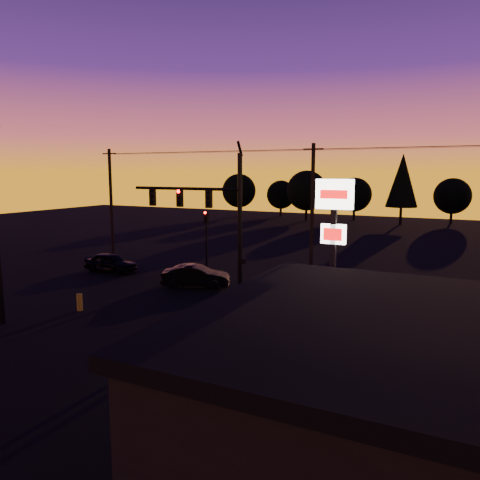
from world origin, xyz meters
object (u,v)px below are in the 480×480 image
Objects in this scene: traffic_signal_mast at (212,214)px; secondary_signal at (206,232)px; bollard at (80,302)px; car_left at (110,262)px; car_right at (317,285)px; pylon_sign at (334,226)px; car_mid at (196,276)px; suv_parked at (329,360)px.

traffic_signal_mast is 9.19m from secondary_signal.
secondary_signal is at bearing 85.74° from bollard.
secondary_signal is 7.17m from car_left.
secondary_signal is 10.17m from car_right.
pylon_sign is 1.71× the size of car_left.
secondary_signal reaches higher than car_left.
pylon_sign is 1.36× the size of car_right.
bollard is (-0.84, -11.27, -2.43)m from secondary_signal.
secondary_signal is 0.87× the size of car_right.
car_right is (15.30, -0.07, 0.05)m from car_left.
traffic_signal_mast is 2.06× the size of car_mid.
traffic_signal_mast reaches higher than car_left.
traffic_signal_mast is at bearing 33.34° from bollard.
car_right reaches higher than bollard.
car_left is at bearing 59.94° from car_mid.
car_left is 0.74× the size of suv_parked.
suv_parked reaches higher than car_left.
suv_parked is (13.76, -2.18, 0.31)m from bollard.
pylon_sign is at bearing -141.83° from car_mid.
car_mid is (-10.16, 5.64, -4.23)m from pylon_sign.
traffic_signal_mast is 1.71× the size of car_right.
suv_parked is at bearing -118.17° from car_left.
pylon_sign is (12.00, -9.99, 2.05)m from secondary_signal.
bollard is 7.43m from car_mid.
bollard is at bearing -147.15° from car_left.
suv_parked is (11.07, -9.10, 0.06)m from car_mid.
bollard is 9.43m from car_left.
car_right is (9.34, -3.42, -2.14)m from secondary_signal.
traffic_signal_mast reaches higher than car_right.
bollard is (-12.84, -1.28, -4.48)m from pylon_sign.
traffic_signal_mast is at bearing -110.91° from car_left.
traffic_signal_mast is 12.38m from car_left.
car_right is (10.18, 7.85, 0.29)m from bollard.
car_left is 15.30m from car_right.
traffic_signal_mast is at bearing 157.38° from suv_parked.
pylon_sign reaches higher than suv_parked.
bollard is at bearing -60.36° from car_right.
suv_parked is at bearing -75.16° from pylon_sign.
traffic_signal_mast is 7.52m from pylon_sign.
car_right is at bearing 37.63° from bollard.
bollard is at bearing 136.04° from car_mid.
car_right is 0.93× the size of suv_parked.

